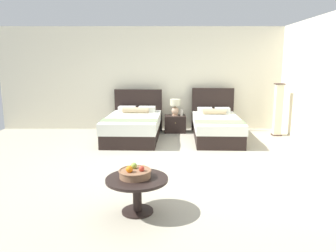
{
  "coord_description": "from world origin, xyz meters",
  "views": [
    {
      "loc": [
        -0.17,
        -5.68,
        1.86
      ],
      "look_at": [
        -0.17,
        0.59,
        0.61
      ],
      "focal_mm": 34.08,
      "sensor_mm": 36.0,
      "label": 1
    }
  ],
  "objects_px": {
    "nightstand": "(175,124)",
    "table_lamp": "(175,106)",
    "loose_apple": "(143,168)",
    "fruit_bowl": "(135,173)",
    "vase": "(182,113)",
    "bed_near_corner": "(216,127)",
    "coffee_table": "(137,186)",
    "floor_lamp_corner": "(278,110)",
    "bed_near_window": "(133,126)"
  },
  "relations": [
    {
      "from": "nightstand",
      "to": "table_lamp",
      "type": "distance_m",
      "value": 0.49
    },
    {
      "from": "nightstand",
      "to": "loose_apple",
      "type": "bearing_deg",
      "value": -96.6
    },
    {
      "from": "table_lamp",
      "to": "fruit_bowl",
      "type": "relative_size",
      "value": 1.09
    },
    {
      "from": "nightstand",
      "to": "vase",
      "type": "xyz_separation_m",
      "value": [
        0.17,
        -0.04,
        0.32
      ]
    },
    {
      "from": "fruit_bowl",
      "to": "loose_apple",
      "type": "relative_size",
      "value": 5.22
    },
    {
      "from": "bed_near_corner",
      "to": "coffee_table",
      "type": "relative_size",
      "value": 2.82
    },
    {
      "from": "floor_lamp_corner",
      "to": "coffee_table",
      "type": "bearing_deg",
      "value": -126.45
    },
    {
      "from": "bed_near_corner",
      "to": "fruit_bowl",
      "type": "relative_size",
      "value": 5.38
    },
    {
      "from": "vase",
      "to": "fruit_bowl",
      "type": "xyz_separation_m",
      "value": [
        -0.78,
        -4.71,
        -0.03
      ]
    },
    {
      "from": "table_lamp",
      "to": "loose_apple",
      "type": "xyz_separation_m",
      "value": [
        -0.52,
        -4.52,
        -0.22
      ]
    },
    {
      "from": "bed_near_window",
      "to": "bed_near_corner",
      "type": "relative_size",
      "value": 0.99
    },
    {
      "from": "loose_apple",
      "to": "table_lamp",
      "type": "bearing_deg",
      "value": 83.42
    },
    {
      "from": "vase",
      "to": "floor_lamp_corner",
      "type": "relative_size",
      "value": 0.13
    },
    {
      "from": "bed_near_corner",
      "to": "table_lamp",
      "type": "xyz_separation_m",
      "value": [
        -1.0,
        0.8,
        0.41
      ]
    },
    {
      "from": "vase",
      "to": "bed_near_corner",
      "type": "bearing_deg",
      "value": -41.82
    },
    {
      "from": "vase",
      "to": "floor_lamp_corner",
      "type": "bearing_deg",
      "value": -8.63
    },
    {
      "from": "bed_near_corner",
      "to": "coffee_table",
      "type": "height_order",
      "value": "bed_near_corner"
    },
    {
      "from": "bed_near_corner",
      "to": "coffee_table",
      "type": "xyz_separation_m",
      "value": [
        -1.58,
        -3.99,
        0.04
      ]
    },
    {
      "from": "nightstand",
      "to": "loose_apple",
      "type": "relative_size",
      "value": 7.3
    },
    {
      "from": "bed_near_window",
      "to": "coffee_table",
      "type": "relative_size",
      "value": 2.8
    },
    {
      "from": "bed_near_corner",
      "to": "vase",
      "type": "bearing_deg",
      "value": 138.18
    },
    {
      "from": "coffee_table",
      "to": "fruit_bowl",
      "type": "bearing_deg",
      "value": 143.3
    },
    {
      "from": "bed_near_corner",
      "to": "vase",
      "type": "distance_m",
      "value": 1.14
    },
    {
      "from": "bed_near_window",
      "to": "loose_apple",
      "type": "relative_size",
      "value": 27.8
    },
    {
      "from": "bed_near_corner",
      "to": "nightstand",
      "type": "distance_m",
      "value": 1.27
    },
    {
      "from": "vase",
      "to": "coffee_table",
      "type": "height_order",
      "value": "vase"
    },
    {
      "from": "bed_near_window",
      "to": "floor_lamp_corner",
      "type": "height_order",
      "value": "floor_lamp_corner"
    },
    {
      "from": "fruit_bowl",
      "to": "floor_lamp_corner",
      "type": "height_order",
      "value": "floor_lamp_corner"
    },
    {
      "from": "nightstand",
      "to": "bed_near_corner",
      "type": "bearing_deg",
      "value": -38.01
    },
    {
      "from": "floor_lamp_corner",
      "to": "fruit_bowl",
      "type": "bearing_deg",
      "value": -126.77
    },
    {
      "from": "loose_apple",
      "to": "floor_lamp_corner",
      "type": "height_order",
      "value": "floor_lamp_corner"
    },
    {
      "from": "bed_near_window",
      "to": "bed_near_corner",
      "type": "xyz_separation_m",
      "value": [
        2.05,
        0.01,
        -0.01
      ]
    },
    {
      "from": "coffee_table",
      "to": "loose_apple",
      "type": "height_order",
      "value": "loose_apple"
    },
    {
      "from": "nightstand",
      "to": "coffee_table",
      "type": "bearing_deg",
      "value": -96.95
    },
    {
      "from": "loose_apple",
      "to": "fruit_bowl",
      "type": "bearing_deg",
      "value": -108.73
    },
    {
      "from": "loose_apple",
      "to": "floor_lamp_corner",
      "type": "xyz_separation_m",
      "value": [
        3.16,
        4.09,
        0.18
      ]
    },
    {
      "from": "loose_apple",
      "to": "vase",
      "type": "bearing_deg",
      "value": 81.18
    },
    {
      "from": "bed_near_window",
      "to": "nightstand",
      "type": "xyz_separation_m",
      "value": [
        1.05,
        0.79,
        -0.09
      ]
    },
    {
      "from": "nightstand",
      "to": "fruit_bowl",
      "type": "bearing_deg",
      "value": -97.27
    },
    {
      "from": "nightstand",
      "to": "vase",
      "type": "height_order",
      "value": "vase"
    },
    {
      "from": "bed_near_window",
      "to": "table_lamp",
      "type": "xyz_separation_m",
      "value": [
        1.05,
        0.81,
        0.39
      ]
    },
    {
      "from": "table_lamp",
      "to": "loose_apple",
      "type": "height_order",
      "value": "table_lamp"
    },
    {
      "from": "coffee_table",
      "to": "table_lamp",
      "type": "bearing_deg",
      "value": 83.08
    },
    {
      "from": "bed_near_corner",
      "to": "loose_apple",
      "type": "bearing_deg",
      "value": -112.24
    },
    {
      "from": "vase",
      "to": "loose_apple",
      "type": "bearing_deg",
      "value": -98.82
    },
    {
      "from": "bed_near_corner",
      "to": "table_lamp",
      "type": "height_order",
      "value": "bed_near_corner"
    },
    {
      "from": "nightstand",
      "to": "table_lamp",
      "type": "xyz_separation_m",
      "value": [
        -0.0,
        0.02,
        0.49
      ]
    },
    {
      "from": "coffee_table",
      "to": "bed_near_corner",
      "type": "bearing_deg",
      "value": 68.36
    },
    {
      "from": "bed_near_corner",
      "to": "nightstand",
      "type": "bearing_deg",
      "value": 141.99
    },
    {
      "from": "bed_near_window",
      "to": "nightstand",
      "type": "bearing_deg",
      "value": 36.92
    }
  ]
}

